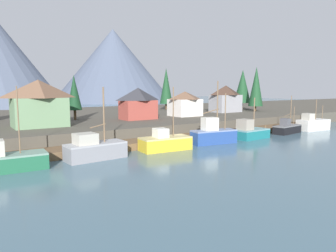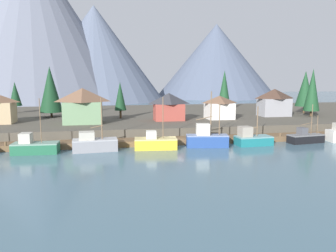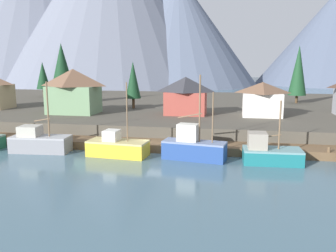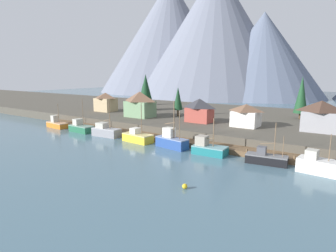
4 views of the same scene
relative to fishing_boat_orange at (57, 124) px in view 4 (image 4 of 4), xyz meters
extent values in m
cube|color=#476675|center=(33.59, 21.70, -1.53)|extent=(400.00, 400.00, 1.00)
cube|color=brown|center=(33.59, 3.70, -0.53)|extent=(80.00, 4.00, 1.00)
cylinder|color=brown|center=(-2.41, 1.90, -0.23)|extent=(0.36, 0.36, 1.60)
cylinder|color=brown|center=(5.59, 1.90, -0.23)|extent=(0.36, 0.36, 1.60)
cylinder|color=brown|center=(13.59, 1.90, -0.23)|extent=(0.36, 0.36, 1.60)
cylinder|color=brown|center=(21.59, 1.90, -0.23)|extent=(0.36, 0.36, 1.60)
cylinder|color=brown|center=(29.59, 1.90, -0.23)|extent=(0.36, 0.36, 1.60)
cylinder|color=brown|center=(37.59, 1.90, -0.23)|extent=(0.36, 0.36, 1.60)
cylinder|color=brown|center=(45.59, 1.90, -0.23)|extent=(0.36, 0.36, 1.60)
cylinder|color=brown|center=(53.59, 1.90, -0.23)|extent=(0.36, 0.36, 1.60)
cylinder|color=brown|center=(61.59, 1.90, -0.23)|extent=(0.36, 0.36, 1.60)
cube|color=#4C473D|center=(33.59, 33.70, 0.22)|extent=(400.00, 56.00, 2.50)
cone|color=slate|center=(-65.95, 153.16, 42.99)|extent=(112.96, 112.96, 88.03)
cone|color=slate|center=(-16.26, 133.60, 40.38)|extent=(103.57, 103.57, 82.81)
cone|color=slate|center=(15.79, 132.40, 24.36)|extent=(74.85, 74.85, 50.77)
cube|color=#CC6B1E|center=(0.14, -0.01, -0.37)|extent=(7.28, 3.15, 1.31)
cube|color=tan|center=(0.14, -0.01, 0.38)|extent=(7.28, 3.15, 0.20)
cube|color=#B2AD9E|center=(-0.78, 0.06, 1.41)|extent=(1.63, 1.95, 1.87)
cylinder|color=brown|center=(1.14, -0.09, 3.08)|extent=(0.13, 0.13, 5.20)
cylinder|color=brown|center=(0.05, 0.00, 2.32)|extent=(2.62, 0.30, 0.90)
cube|color=#1E5B3D|center=(10.59, -0.11, -0.26)|extent=(7.08, 3.31, 1.52)
cube|color=gray|center=(10.59, -0.11, 0.60)|extent=(7.08, 3.31, 0.20)
cube|color=#B2AD9E|center=(9.19, -0.05, 1.48)|extent=(1.81, 2.17, 1.56)
cylinder|color=brown|center=(11.50, -0.15, 4.19)|extent=(0.13, 0.13, 6.98)
cube|color=gray|center=(19.76, -0.11, -0.13)|extent=(7.28, 3.32, 1.79)
cube|color=#9F9FA2|center=(19.76, -0.11, 0.86)|extent=(7.28, 3.32, 0.20)
cube|color=#B2AD9E|center=(18.48, -0.20, 1.59)|extent=(2.57, 2.40, 1.25)
cylinder|color=brown|center=(20.92, -0.03, 4.29)|extent=(0.19, 0.19, 6.65)
cylinder|color=brown|center=(20.10, -0.09, 2.98)|extent=(2.04, 0.28, 0.50)
cube|color=gold|center=(29.70, -0.26, -0.21)|extent=(7.26, 3.60, 1.64)
cube|color=tan|center=(29.70, -0.26, 0.71)|extent=(7.26, 3.60, 0.20)
cube|color=silver|center=(28.97, -0.19, 1.43)|extent=(1.84, 2.04, 1.22)
cylinder|color=brown|center=(30.94, -0.37, 4.23)|extent=(0.15, 0.15, 6.84)
cube|color=navy|center=(38.72, -0.20, -0.07)|extent=(7.39, 3.51, 1.91)
cube|color=#6C7DA2|center=(38.72, -0.20, 0.99)|extent=(7.39, 3.51, 0.20)
cube|color=silver|center=(37.96, -0.07, 2.06)|extent=(2.49, 1.94, 1.95)
cylinder|color=brown|center=(39.29, -0.29, 4.82)|extent=(0.19, 0.19, 7.47)
cylinder|color=brown|center=(40.75, -0.52, 3.89)|extent=(0.16, 0.16, 5.62)
cylinder|color=brown|center=(38.16, -0.11, 3.99)|extent=(2.81, 0.58, 0.75)
cube|color=#196B70|center=(47.28, -0.19, -0.31)|extent=(6.37, 3.46, 1.42)
cube|color=#679496|center=(47.28, -0.19, 0.50)|extent=(6.37, 3.46, 0.20)
cube|color=gray|center=(45.62, -0.27, 1.48)|extent=(2.10, 2.26, 1.76)
cylinder|color=brown|center=(47.91, -0.17, 3.24)|extent=(0.19, 0.19, 5.28)
cylinder|color=brown|center=(47.05, -0.20, 2.00)|extent=(2.15, 0.23, 0.49)
cube|color=black|center=(57.63, -0.01, -0.34)|extent=(6.90, 3.16, 1.36)
cube|color=slate|center=(57.63, -0.01, 0.44)|extent=(6.90, 3.16, 0.20)
cube|color=#4C4C51|center=(56.79, -0.12, 1.19)|extent=(1.59, 1.66, 1.32)
cylinder|color=brown|center=(58.76, 0.13, 3.30)|extent=(0.14, 0.14, 5.53)
cylinder|color=brown|center=(60.08, 0.30, 2.26)|extent=(0.12, 0.12, 3.45)
cylinder|color=brown|center=(57.73, 0.00, 2.51)|extent=(2.56, 0.42, 0.49)
cube|color=silver|center=(66.04, -0.19, -0.04)|extent=(7.33, 3.48, 1.97)
cube|color=silver|center=(66.04, -0.19, 1.05)|extent=(7.33, 3.48, 0.20)
cube|color=#B2AD9E|center=(64.37, -0.04, 1.81)|extent=(1.84, 2.00, 1.33)
cylinder|color=brown|center=(66.70, -0.25, 3.18)|extent=(0.13, 0.13, 4.06)
cube|color=silver|center=(47.31, 18.36, 3.30)|extent=(5.94, 5.22, 3.64)
pyramid|color=brown|center=(47.31, 18.36, 5.96)|extent=(6.24, 5.48, 1.69)
cube|color=#6B8E66|center=(16.89, 15.87, 3.73)|extent=(7.76, 5.56, 4.51)
pyramid|color=brown|center=(16.89, 15.87, 7.38)|extent=(8.15, 5.84, 2.79)
cube|color=gray|center=(62.64, 21.43, 3.64)|extent=(7.18, 4.80, 4.34)
pyramid|color=#422D23|center=(62.64, 21.43, 7.01)|extent=(7.54, 5.04, 2.39)
cube|color=tan|center=(-0.56, 19.05, 3.65)|extent=(6.38, 4.96, 4.35)
pyramid|color=brown|center=(-0.56, 19.05, 6.72)|extent=(6.69, 5.21, 1.79)
cube|color=#9E4238|center=(35.29, 17.56, 3.31)|extent=(6.49, 4.20, 3.67)
pyramid|color=#2D2D33|center=(35.29, 17.56, 6.35)|extent=(6.82, 4.41, 2.40)
cylinder|color=#4C3823|center=(-2.59, 40.98, 2.44)|extent=(0.50, 0.50, 1.92)
cone|color=#14381E|center=(-2.59, 40.98, 6.63)|extent=(3.24, 3.24, 6.46)
cylinder|color=#4C3823|center=(55.63, 38.04, 2.30)|extent=(0.50, 0.50, 1.65)
cone|color=#194223|center=(55.63, 38.04, 8.15)|extent=(3.62, 3.62, 10.05)
cylinder|color=#4C3823|center=(24.86, 23.66, 2.41)|extent=(0.50, 0.50, 1.88)
cone|color=#14381E|center=(24.86, 23.66, 6.67)|extent=(2.77, 2.77, 6.64)
cylinder|color=#4C3823|center=(8.51, 28.91, 2.09)|extent=(0.50, 0.50, 1.22)
cone|color=#14381E|center=(8.51, 28.91, 8.14)|extent=(5.43, 5.43, 10.89)
sphere|color=gold|center=(51.90, -16.78, -0.68)|extent=(0.70, 0.70, 0.70)
camera|label=1|loc=(6.49, -34.92, 7.40)|focal=32.90mm
camera|label=2|loc=(21.96, -53.72, 10.65)|focal=35.03mm
camera|label=3|loc=(43.02, -39.93, 9.98)|focal=38.68mm
camera|label=4|loc=(70.39, -47.43, 13.93)|focal=30.83mm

